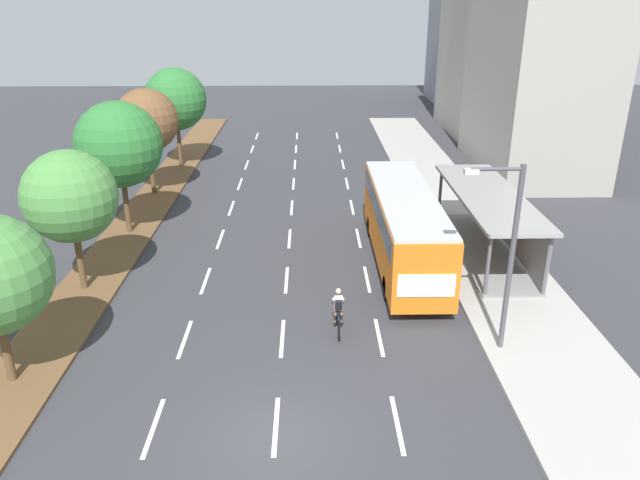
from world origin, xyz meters
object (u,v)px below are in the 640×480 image
Objects in this scene: median_tree_fourth at (147,120)px; median_tree_third at (119,145)px; median_tree_fifth at (175,99)px; bus_shelter at (492,217)px; streetlight at (507,247)px; bus at (404,221)px; median_tree_second at (70,197)px; cyclist at (338,313)px.

median_tree_third is at bearing -87.80° from median_tree_fourth.
median_tree_fourth is 6.49m from median_tree_fifth.
median_tree_fourth reaches higher than bus_shelter.
median_tree_third is 19.41m from streetlight.
streetlight is at bearing -73.58° from bus.
median_tree_fifth reaches higher than median_tree_second.
bus is at bearing -16.53° from median_tree_third.
cyclist is at bearing -118.15° from bus.
bus_shelter is at bearing 13.13° from bus.
median_tree_second is at bearing -90.82° from median_tree_fifth.
median_tree_fifth is 1.04× the size of streetlight.
median_tree_third is at bearing 170.38° from bus_shelter.
median_tree_third reaches higher than median_tree_fourth.
cyclist is at bearing -57.38° from median_tree_fourth.
streetlight is (15.70, -11.38, -0.76)m from median_tree_third.
median_tree_fourth is at bearing 131.79° from streetlight.
bus is 1.70× the size of median_tree_third.
median_tree_fifth reaches higher than bus_shelter.
bus_shelter is 18.40m from median_tree_second.
bus is 6.94m from cyclist.
median_tree_second is at bearing -169.11° from bus_shelter.
median_tree_fifth is (-10.16, 22.97, 3.98)m from cyclist.
bus_shelter is 23.98m from median_tree_fifth.
bus_shelter is at bearing 10.89° from median_tree_second.
bus_shelter is at bearing -9.62° from median_tree_third.
streetlight reaches higher than median_tree_fourth.
bus is 1.78× the size of median_tree_fourth.
streetlight reaches higher than cyclist.
bus is at bearing 61.85° from cyclist.
cyclist is (-3.22, -6.02, -1.28)m from bus.
median_tree_third is at bearing 135.79° from cyclist.
bus is at bearing -166.87° from bus_shelter.
streetlight is at bearing -17.23° from median_tree_second.
median_tree_fifth is at bearing 128.27° from bus.
cyclist is at bearing 166.00° from streetlight.
bus_shelter is 1.60× the size of median_tree_fourth.
bus is at bearing 106.42° from streetlight.
median_tree_fourth is at bearing 90.57° from median_tree_second.
streetlight reaches higher than bus_shelter.
median_tree_second reaches higher than cyclist.
bus reaches higher than bus_shelter.
median_tree_third is 0.98× the size of median_tree_fifth.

